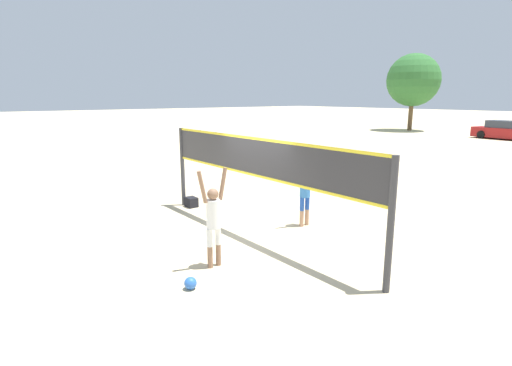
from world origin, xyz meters
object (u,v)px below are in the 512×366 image
Objects in this scene: gear_bag at (191,202)px; tree_left_cluster at (413,80)px; player_blocker at (305,189)px; volleyball_net at (256,167)px; volleyball at (190,283)px; parked_car_far at (505,131)px; player_spiker at (213,217)px.

tree_left_cluster is (-11.64, 31.95, 4.85)m from gear_bag.
tree_left_cluster is at bearing -153.54° from player_blocker.
volleyball is (1.47, -2.67, -1.63)m from volleyball_net.
parked_car_far is 10.68m from tree_left_cluster.
player_spiker is (0.90, -1.80, -0.68)m from volleyball_net.
player_spiker is 0.27× the size of tree_left_cluster.
volleyball is at bearing -61.27° from volleyball_net.
player_blocker is 34.30m from tree_left_cluster.
player_spiker is at bearing -73.99° from parked_car_far.
parked_car_far is at bearing 11.27° from player_spiker.
tree_left_cluster reaches higher than volleyball.
tree_left_cluster reaches higher than volleyball_net.
volleyball is 38.72m from tree_left_cluster.
volleyball_net is 1.56× the size of parked_car_far.
gear_bag is 0.08× the size of parked_car_far.
volleyball is 0.59× the size of gear_bag.
player_spiker is at bearing -23.70° from gear_bag.
player_blocker is 5.07× the size of gear_bag.
volleyball_net is 3.46m from volleyball.
player_spiker is 8.83× the size of volleyball.
player_spiker is 0.42× the size of parked_car_far.
gear_bag is (-4.27, 1.88, -0.91)m from player_spiker.
volleyball is 5.57m from gear_bag.
tree_left_cluster reaches higher than player_spiker.
player_spiker is 32.48m from parked_car_far.
gear_bag is 0.05× the size of tree_left_cluster.
volleyball_net is 19.60× the size of gear_bag.
player_blocker is at bearing 107.19° from volleyball.
gear_bag is at bearing 66.30° from player_spiker.
volleyball_net is 2.12m from player_spiker.
player_blocker is at bearing 12.36° from player_spiker.
player_blocker is at bearing 22.25° from gear_bag.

